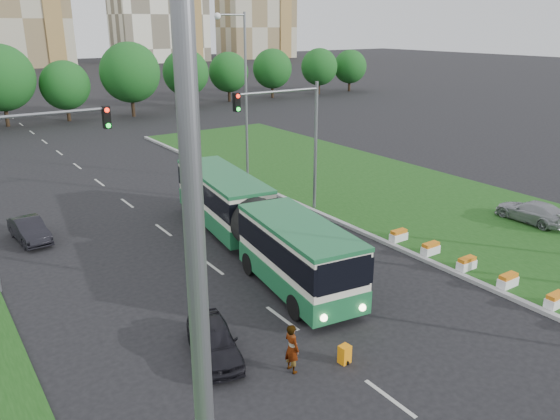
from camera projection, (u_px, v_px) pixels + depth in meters
ground at (339, 298)px, 23.54m from camera, size 360.00×360.00×0.00m
grass_median at (410, 198)px, 36.72m from camera, size 14.00×60.00×0.15m
median_kerb at (330, 218)px, 32.99m from camera, size 0.30×60.00×0.18m
lane_markings at (117, 196)px, 37.54m from camera, size 0.20×100.00×0.01m
flower_planters at (487, 272)px, 25.03m from camera, size 1.10×11.50×0.60m
traffic_mast_median at (294, 129)px, 32.17m from camera, size 5.76×0.32×8.00m
traffic_mast_left at (21, 169)px, 23.28m from camera, size 5.76×0.32×8.00m
street_lamps at (171, 132)px, 27.79m from camera, size 36.00×60.00×12.00m
tree_line at (123, 79)px, 70.34m from camera, size 120.00×8.00×9.00m
articulated_bus at (251, 221)px, 27.68m from camera, size 2.65×17.00×2.80m
car_left_near at (214, 340)px, 19.25m from camera, size 2.42×4.01×1.28m
car_left_far at (29, 230)px, 29.56m from camera, size 1.68×3.96×1.27m
car_median at (532, 212)px, 32.01m from camera, size 1.87×4.38×1.26m
pedestrian at (292, 348)px, 18.35m from camera, size 0.45×0.66×1.78m
shopping_trolley at (345, 354)px, 18.98m from camera, size 0.39×0.41×0.67m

